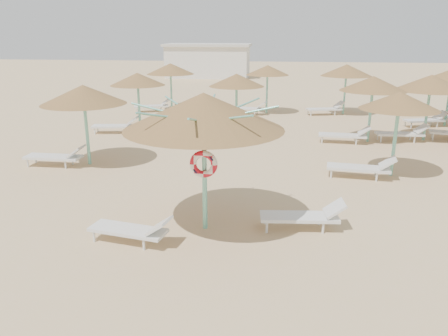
# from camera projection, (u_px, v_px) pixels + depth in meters

# --- Properties ---
(ground) EXTENTS (120.00, 120.00, 0.00)m
(ground) POSITION_uv_depth(u_px,v_px,m) (219.00, 230.00, 10.08)
(ground) COLOR tan
(ground) RESTS_ON ground
(main_palapa) EXTENTS (3.51, 3.51, 3.14)m
(main_palapa) POSITION_uv_depth(u_px,v_px,m) (204.00, 112.00, 9.35)
(main_palapa) COLOR #74C9B1
(main_palapa) RESTS_ON ground
(lounger_main_a) EXTENTS (1.89, 0.87, 0.66)m
(lounger_main_a) POSITION_uv_depth(u_px,v_px,m) (133.00, 229.00, 9.36)
(lounger_main_a) COLOR silver
(lounger_main_a) RESTS_ON ground
(lounger_main_b) EXTENTS (1.97, 0.76, 0.70)m
(lounger_main_b) POSITION_uv_depth(u_px,v_px,m) (305.00, 216.00, 10.02)
(lounger_main_b) COLOR silver
(lounger_main_b) RESTS_ON ground
(palapa_field) EXTENTS (18.73, 13.72, 2.72)m
(palapa_field) POSITION_uv_depth(u_px,v_px,m) (329.00, 82.00, 18.77)
(palapa_field) COLOR #74C9B1
(palapa_field) RESTS_ON ground
(service_hut) EXTENTS (8.40, 4.40, 3.25)m
(service_hut) POSITION_uv_depth(u_px,v_px,m) (208.00, 60.00, 43.46)
(service_hut) COLOR silver
(service_hut) RESTS_ON ground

